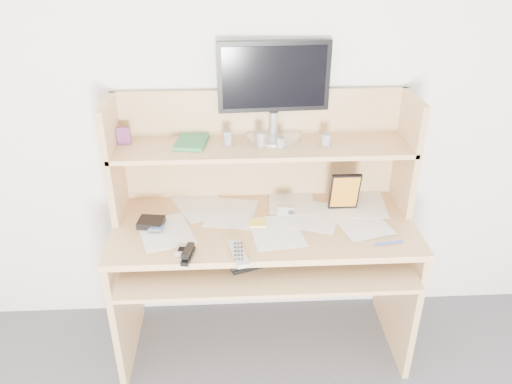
{
  "coord_description": "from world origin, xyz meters",
  "views": [
    {
      "loc": [
        -0.14,
        -0.49,
        1.97
      ],
      "look_at": [
        -0.04,
        1.43,
        0.94
      ],
      "focal_mm": 35.0,
      "sensor_mm": 36.0,
      "label": 1
    }
  ],
  "objects_px": {
    "tv_remote": "(239,254)",
    "monitor": "(274,87)",
    "keyboard": "(270,253)",
    "game_case": "(345,191)",
    "desk": "(263,224)"
  },
  "relations": [
    {
      "from": "tv_remote",
      "to": "monitor",
      "type": "relative_size",
      "value": 0.36
    },
    {
      "from": "keyboard",
      "to": "game_case",
      "type": "relative_size",
      "value": 2.17
    },
    {
      "from": "desk",
      "to": "game_case",
      "type": "xyz_separation_m",
      "value": [
        0.39,
        0.02,
        0.16
      ]
    },
    {
      "from": "desk",
      "to": "keyboard",
      "type": "xyz_separation_m",
      "value": [
        0.02,
        -0.2,
        -0.03
      ]
    },
    {
      "from": "tv_remote",
      "to": "game_case",
      "type": "relative_size",
      "value": 0.93
    },
    {
      "from": "monitor",
      "to": "desk",
      "type": "bearing_deg",
      "value": -111.46
    },
    {
      "from": "desk",
      "to": "tv_remote",
      "type": "bearing_deg",
      "value": -109.98
    },
    {
      "from": "tv_remote",
      "to": "game_case",
      "type": "bearing_deg",
      "value": 22.08
    },
    {
      "from": "tv_remote",
      "to": "desk",
      "type": "bearing_deg",
      "value": 57.43
    },
    {
      "from": "tv_remote",
      "to": "monitor",
      "type": "bearing_deg",
      "value": 58.11
    },
    {
      "from": "keyboard",
      "to": "monitor",
      "type": "xyz_separation_m",
      "value": [
        0.04,
        0.38,
        0.66
      ]
    },
    {
      "from": "keyboard",
      "to": "tv_remote",
      "type": "distance_m",
      "value": 0.23
    },
    {
      "from": "keyboard",
      "to": "tv_remote",
      "type": "relative_size",
      "value": 2.33
    },
    {
      "from": "desk",
      "to": "monitor",
      "type": "height_order",
      "value": "monitor"
    },
    {
      "from": "desk",
      "to": "monitor",
      "type": "xyz_separation_m",
      "value": [
        0.06,
        0.18,
        0.62
      ]
    }
  ]
}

